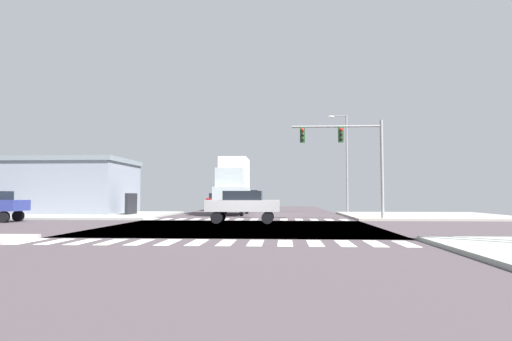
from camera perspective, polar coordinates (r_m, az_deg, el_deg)
The scene contains 14 objects.
ground at distance 22.34m, azimuth -2.11°, elevation -7.48°, with size 90.00×90.00×0.05m.
sidewalk_corner_ne at distance 35.88m, azimuth 21.16°, elevation -5.53°, with size 12.00×12.00×0.14m.
sidewalk_corner_nw at distance 37.42m, azimuth -20.52°, elevation -5.45°, with size 12.00×12.00×0.14m.
crosswalk_near at distance 15.15m, azimuth -5.80°, elevation -9.34°, with size 13.50×2.00×0.01m.
crosswalk_far at distance 29.62m, azimuth -1.20°, elevation -6.40°, with size 13.50×2.00×0.01m.
traffic_signal_mast at distance 29.55m, azimuth 11.75°, elevation 3.09°, with size 6.01×0.55×6.61m.
street_lamp at distance 40.69m, azimuth 11.46°, elevation 1.99°, with size 1.78×0.32×9.01m.
bank_building at distance 42.22m, azimuth -25.24°, elevation -1.91°, with size 15.27×8.02×4.79m.
sedan_farside_2 at distance 48.35m, azimuth -5.04°, elevation -3.87°, with size 1.80×4.30×1.88m.
box_truck_crossing_1 at distance 37.01m, azimuth -2.98°, elevation -1.81°, with size 2.40×7.20×4.85m.
sedan_queued_3 at distance 53.15m, azimuth -1.00°, elevation -3.83°, with size 1.80×4.30×1.88m.
suv_leading_1 at distance 58.56m, azimuth -0.59°, elevation -3.52°, with size 1.96×4.60×2.34m.
sedan_middle_4 at distance 25.78m, azimuth -1.70°, elevation -4.38°, with size 4.30×1.80×1.88m.
suv_outer_2 at distance 44.49m, azimuth -1.88°, elevation -3.58°, with size 1.96×4.60×2.34m.
Camera 1 is at (2.17, -22.17, 1.60)m, focal length 30.64 mm.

